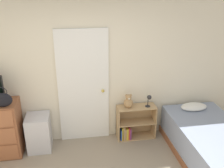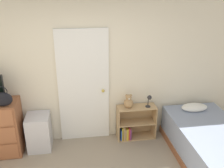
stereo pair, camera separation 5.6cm
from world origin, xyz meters
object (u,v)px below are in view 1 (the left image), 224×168
object	(u,v)px
teddy_bear	(128,102)
bed	(210,143)
storage_bin	(39,133)
handbag	(3,100)
desk_lamp	(149,99)
bookshelf	(133,124)

from	to	relation	value
teddy_bear	bed	xyz separation A→B (m)	(1.20, -0.79, -0.47)
storage_bin	bed	xyz separation A→B (m)	(2.79, -0.71, -0.03)
handbag	desk_lamp	distance (m)	2.41
handbag	storage_bin	world-z (taller)	handbag
storage_bin	bed	bearing A→B (deg)	-14.39
teddy_bear	bed	size ratio (longest dim) A/B	0.14
handbag	teddy_bear	size ratio (longest dim) A/B	1.28
handbag	bed	xyz separation A→B (m)	(3.22, -0.53, -0.78)
bookshelf	bed	distance (m)	1.36
teddy_bear	storage_bin	bearing A→B (deg)	-177.46
bookshelf	teddy_bear	xyz separation A→B (m)	(-0.10, -0.01, 0.48)
storage_bin	bookshelf	distance (m)	1.68
bed	bookshelf	bearing A→B (deg)	144.25
desk_lamp	storage_bin	bearing A→B (deg)	-179.02
handbag	teddy_bear	distance (m)	2.06
bed	storage_bin	bearing A→B (deg)	165.61
handbag	bookshelf	distance (m)	2.28
handbag	bookshelf	size ratio (longest dim) A/B	0.47
handbag	desk_lamp	xyz separation A→B (m)	(2.39, 0.22, -0.27)
storage_bin	desk_lamp	bearing A→B (deg)	0.98
bookshelf	bed	bearing A→B (deg)	-35.75
storage_bin	bed	size ratio (longest dim) A/B	0.34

